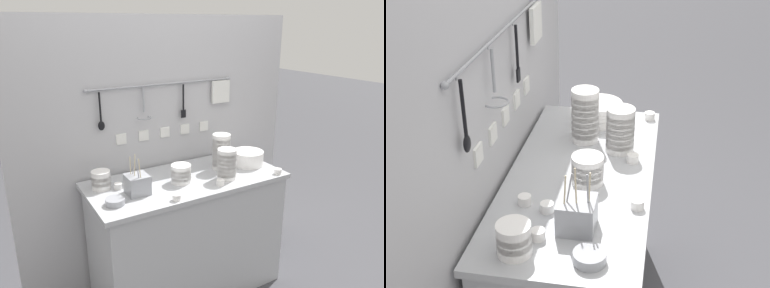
# 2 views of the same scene
# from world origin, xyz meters

# --- Properties ---
(counter) EXTENTS (1.29, 0.59, 0.84)m
(counter) POSITION_xyz_m (0.00, 0.00, 0.42)
(counter) COLOR #ADAFB5
(counter) RESTS_ON ground
(back_wall) EXTENTS (2.09, 0.11, 1.87)m
(back_wall) POSITION_xyz_m (0.00, 0.33, 0.94)
(back_wall) COLOR #B2B2B7
(back_wall) RESTS_ON ground
(bowl_stack_back_corner) EXTENTS (0.13, 0.13, 0.12)m
(bowl_stack_back_corner) POSITION_xyz_m (-0.06, -0.04, 0.90)
(bowl_stack_back_corner) COLOR white
(bowl_stack_back_corner) RESTS_ON counter
(bowl_stack_short_front) EXTENTS (0.12, 0.12, 0.25)m
(bowl_stack_short_front) POSITION_xyz_m (0.30, 0.03, 0.97)
(bowl_stack_short_front) COLOR white
(bowl_stack_short_front) RESTS_ON counter
(bowl_stack_wide_centre) EXTENTS (0.12, 0.12, 0.20)m
(bowl_stack_wide_centre) POSITION_xyz_m (0.23, -0.14, 0.94)
(bowl_stack_wide_centre) COLOR white
(bowl_stack_wide_centre) RESTS_ON counter
(bowl_stack_tall_left) EXTENTS (0.12, 0.12, 0.11)m
(bowl_stack_tall_left) POSITION_xyz_m (-0.53, 0.13, 0.90)
(bowl_stack_tall_left) COLOR white
(bowl_stack_tall_left) RESTS_ON counter
(plate_stack) EXTENTS (0.22, 0.22, 0.10)m
(plate_stack) POSITION_xyz_m (0.50, -0.01, 0.89)
(plate_stack) COLOR white
(plate_stack) RESTS_ON counter
(steel_mixing_bowl) EXTENTS (0.11, 0.11, 0.04)m
(steel_mixing_bowl) POSITION_xyz_m (-0.53, -0.12, 0.86)
(steel_mixing_bowl) COLOR #93969E
(steel_mixing_bowl) RESTS_ON counter
(cutlery_caddy) EXTENTS (0.13, 0.13, 0.25)m
(cutlery_caddy) POSITION_xyz_m (-0.36, -0.05, 0.90)
(cutlery_caddy) COLOR #93969E
(cutlery_caddy) RESTS_ON counter
(cup_mid_row) EXTENTS (0.05, 0.05, 0.04)m
(cup_mid_row) POSITION_xyz_m (-0.25, 0.17, 0.86)
(cup_mid_row) COLOR white
(cup_mid_row) RESTS_ON counter
(cup_edge_far) EXTENTS (0.05, 0.05, 0.04)m
(cup_edge_far) POSITION_xyz_m (0.57, -0.25, 0.86)
(cup_edge_far) COLOR white
(cup_edge_far) RESTS_ON counter
(cup_centre) EXTENTS (0.05, 0.05, 0.04)m
(cup_centre) POSITION_xyz_m (-0.21, -0.25, 0.86)
(cup_centre) COLOR white
(cup_centre) RESTS_ON counter
(cup_beside_plates) EXTENTS (0.05, 0.05, 0.04)m
(cup_beside_plates) POSITION_xyz_m (0.13, -0.20, 0.86)
(cup_beside_plates) COLOR white
(cup_beside_plates) RESTS_ON counter
(cup_edge_near) EXTENTS (0.05, 0.05, 0.04)m
(cup_edge_near) POSITION_xyz_m (-0.44, 0.07, 0.86)
(cup_edge_near) COLOR white
(cup_edge_near) RESTS_ON counter
(cup_by_caddy) EXTENTS (0.05, 0.05, 0.04)m
(cup_by_caddy) POSITION_xyz_m (-0.28, 0.08, 0.86)
(cup_by_caddy) COLOR white
(cup_by_caddy) RESTS_ON counter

